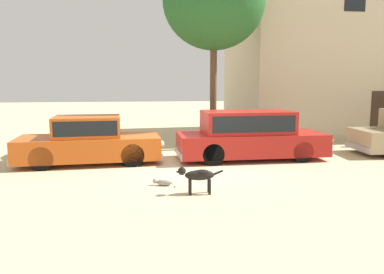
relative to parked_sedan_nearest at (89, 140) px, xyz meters
The scene contains 6 objects.
ground_plane 3.32m from the parked_sedan_nearest, 23.99° to the right, with size 80.00×80.00×0.00m, color #CCB78E.
parked_sedan_nearest is the anchor object (origin of this frame).
parked_sedan_second 5.01m from the parked_sedan_nearest, ahead, with size 4.84×1.83×1.55m.
stray_dog_spotted 4.62m from the parked_sedan_nearest, 52.72° to the right, with size 1.06×0.27×0.64m.
stray_cat 3.62m from the parked_sedan_nearest, 54.40° to the right, with size 0.61×0.35×0.17m.
acacia_tree_left 6.58m from the parked_sedan_nearest, 25.62° to the left, with size 3.66×3.30×7.07m.
Camera 1 is at (-1.40, -10.31, 2.42)m, focal length 35.22 mm.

